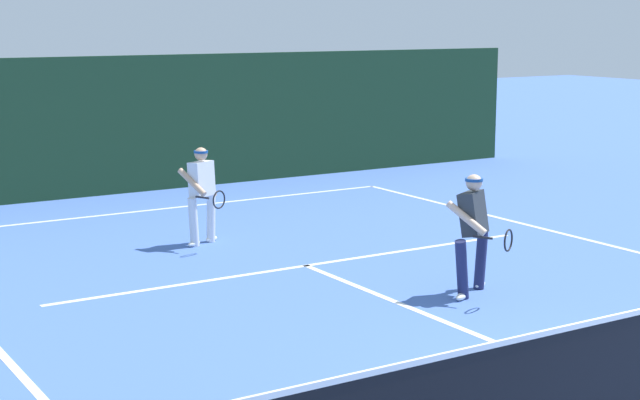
# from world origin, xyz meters

# --- Properties ---
(court_line_baseline_far) EXTENTS (9.67, 0.10, 0.01)m
(court_line_baseline_far) POSITION_xyz_m (0.00, 11.61, 0.00)
(court_line_baseline_far) COLOR white
(court_line_baseline_far) RESTS_ON ground_plane
(court_line_service) EXTENTS (7.88, 0.10, 0.01)m
(court_line_service) POSITION_xyz_m (0.00, 6.37, 0.00)
(court_line_service) COLOR white
(court_line_service) RESTS_ON ground_plane
(court_line_centre) EXTENTS (0.10, 6.40, 0.01)m
(court_line_centre) POSITION_xyz_m (0.00, 3.20, 0.00)
(court_line_centre) COLOR white
(court_line_centre) RESTS_ON ground_plane
(player_near) EXTENTS (0.91, 1.01, 1.61)m
(player_near) POSITION_xyz_m (1.08, 3.92, 0.88)
(player_near) COLOR #1E234C
(player_near) RESTS_ON ground_plane
(player_far) EXTENTS (0.70, 0.92, 1.58)m
(player_far) POSITION_xyz_m (-0.68, 8.48, 0.86)
(player_far) COLOR silver
(player_far) RESTS_ON ground_plane
(back_fence_windscreen) EXTENTS (20.31, 0.12, 2.85)m
(back_fence_windscreen) POSITION_xyz_m (0.00, 13.68, 1.42)
(back_fence_windscreen) COLOR #1D3D24
(back_fence_windscreen) RESTS_ON ground_plane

